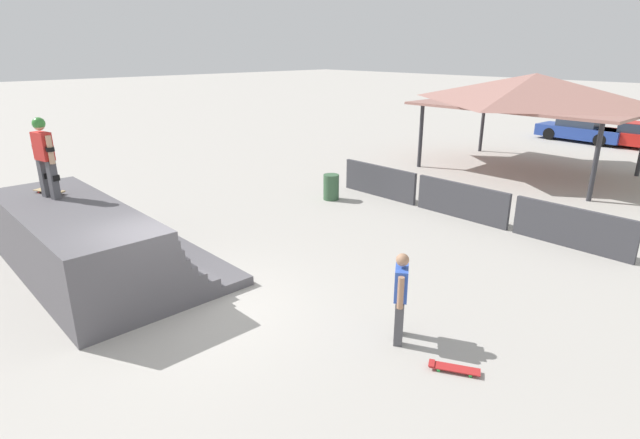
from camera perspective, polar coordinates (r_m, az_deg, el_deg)
The scene contains 10 objects.
ground_plane at distance 10.22m, azimuth -14.86°, elevation -9.85°, with size 160.00×160.00×0.00m, color #ADA8A0.
quarter_pipe_ramp at distance 12.06m, azimuth -24.84°, elevation -2.65°, with size 5.66×3.61×1.64m.
skater_on_deck at distance 12.51m, azimuth -29.01°, elevation 6.72°, with size 0.77×0.33×1.79m.
skateboard_on_deck at distance 13.08m, azimuth -28.47°, elevation 2.86°, with size 0.83×0.52×0.09m.
bystander_walking at distance 8.65m, azimuth 9.20°, elevation -8.27°, with size 0.47×0.58×1.62m.
skateboard_on_ground at distance 8.45m, azimuth 14.90°, elevation -16.07°, with size 0.79×0.56×0.09m.
barrier_fence at distance 15.38m, azimuth 15.86°, elevation 2.05°, with size 9.37×0.12×1.05m.
pavilion_shelter at distance 21.86m, azimuth 23.31°, elevation 13.40°, with size 8.12×5.87×3.90m.
trash_bin at distance 16.67m, azimuth 1.28°, elevation 3.73°, with size 0.52×0.52×0.85m, color #385B3D.
parked_car_blue at distance 30.83m, azimuth 27.61°, elevation 9.05°, with size 4.46×1.90×1.27m.
Camera 1 is at (8.07, -4.00, 4.83)m, focal length 28.00 mm.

